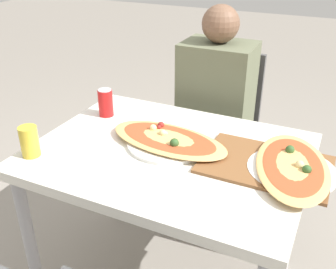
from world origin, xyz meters
name	(u,v)px	position (x,y,z in m)	size (l,w,h in m)	color
dining_table	(169,168)	(0.00, 0.00, 0.65)	(1.04, 0.79, 0.73)	silver
chair_far_seated	(220,125)	(-0.03, 0.73, 0.51)	(0.40, 0.40, 0.91)	#4C4C4C
person_seated	(215,102)	(-0.03, 0.61, 0.70)	(0.36, 0.29, 1.18)	#2D2D38
pizza_main	(168,140)	(-0.02, 0.04, 0.75)	(0.53, 0.32, 0.06)	white
soda_can	(106,103)	(-0.40, 0.17, 0.79)	(0.07, 0.07, 0.12)	red
drink_glass	(29,141)	(-0.45, -0.26, 0.79)	(0.07, 0.07, 0.12)	gold
serving_tray	(265,165)	(0.36, 0.04, 0.74)	(0.45, 0.32, 0.01)	brown
pizza_second	(292,167)	(0.45, 0.04, 0.75)	(0.36, 0.52, 0.06)	white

